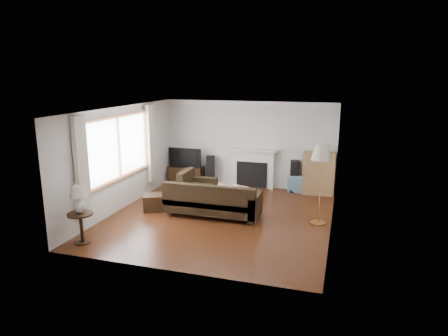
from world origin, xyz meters
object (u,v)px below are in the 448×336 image
(tv_stand, at_px, (187,175))
(sectional_sofa, at_px, (213,200))
(coffee_table, at_px, (227,193))
(bookshelf, at_px, (319,173))
(floor_lamp, at_px, (320,185))
(side_table, at_px, (82,228))

(tv_stand, distance_m, sectional_sofa, 2.98)
(coffee_table, bearing_deg, bookshelf, 45.58)
(tv_stand, bearing_deg, bookshelf, 0.48)
(tv_stand, height_order, floor_lamp, floor_lamp)
(tv_stand, xyz_separation_m, side_table, (-0.29, -4.70, 0.05))
(tv_stand, bearing_deg, side_table, -93.55)
(sectional_sofa, bearing_deg, floor_lamp, 4.67)
(bookshelf, height_order, floor_lamp, floor_lamp)
(sectional_sofa, bearing_deg, coffee_table, 90.49)
(tv_stand, height_order, side_table, side_table)
(floor_lamp, distance_m, side_table, 5.03)
(side_table, bearing_deg, bookshelf, 48.44)
(tv_stand, xyz_separation_m, floor_lamp, (4.07, -2.27, 0.63))
(tv_stand, distance_m, side_table, 4.71)
(coffee_table, height_order, floor_lamp, floor_lamp)
(sectional_sofa, relative_size, coffee_table, 2.35)
(bookshelf, height_order, sectional_sofa, bookshelf)
(bookshelf, relative_size, sectional_sofa, 0.49)
(coffee_table, height_order, side_table, side_table)
(bookshelf, bearing_deg, side_table, -131.56)
(tv_stand, height_order, coffee_table, tv_stand)
(bookshelf, xyz_separation_m, floor_lamp, (0.17, -2.30, 0.30))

